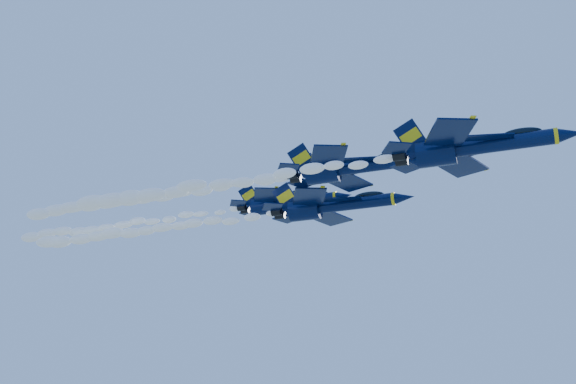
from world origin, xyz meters
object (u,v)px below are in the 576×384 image
(jet_second, at_px, (353,167))
(jet_third, at_px, (333,205))
(jet_lead, at_px, (473,147))
(jet_fourth, at_px, (287,202))

(jet_second, relative_size, jet_third, 0.96)
(jet_lead, bearing_deg, jet_second, 149.47)
(jet_fourth, bearing_deg, jet_lead, -40.20)
(jet_lead, xyz_separation_m, jet_third, (-17.98, 16.57, 2.15))
(jet_third, bearing_deg, jet_fourth, 146.45)
(jet_lead, distance_m, jet_third, 24.54)
(jet_lead, relative_size, jet_fourth, 1.08)
(jet_second, height_order, jet_fourth, jet_fourth)
(jet_second, height_order, jet_third, jet_second)
(jet_second, bearing_deg, jet_lead, -30.53)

